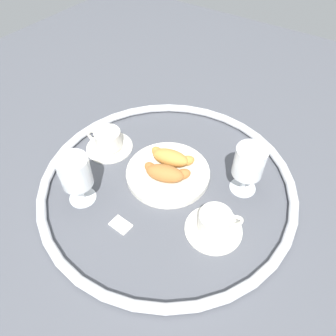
# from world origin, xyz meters

# --- Properties ---
(ground_plane) EXTENTS (2.20, 2.20, 0.00)m
(ground_plane) POSITION_xyz_m (0.00, 0.00, 0.00)
(ground_plane) COLOR #4C4F56
(table_chrome_rim) EXTENTS (0.67, 0.67, 0.02)m
(table_chrome_rim) POSITION_xyz_m (0.00, 0.00, 0.01)
(table_chrome_rim) COLOR silver
(table_chrome_rim) RESTS_ON ground_plane
(pastry_plate) EXTENTS (0.23, 0.23, 0.02)m
(pastry_plate) POSITION_xyz_m (-0.02, 0.03, 0.01)
(pastry_plate) COLOR silver
(pastry_plate) RESTS_ON ground_plane
(croissant_large) EXTENTS (0.13, 0.09, 0.04)m
(croissant_large) POSITION_xyz_m (-0.01, 0.01, 0.04)
(croissant_large) COLOR #AD6B33
(croissant_large) RESTS_ON pastry_plate
(croissant_small) EXTENTS (0.13, 0.08, 0.04)m
(croissant_small) POSITION_xyz_m (-0.03, 0.06, 0.04)
(croissant_small) COLOR #CC893D
(croissant_small) RESTS_ON pastry_plate
(coffee_cup_near) EXTENTS (0.14, 0.14, 0.06)m
(coffee_cup_near) POSITION_xyz_m (-0.22, 0.02, 0.03)
(coffee_cup_near) COLOR silver
(coffee_cup_near) RESTS_ON ground_plane
(coffee_cup_far) EXTENTS (0.14, 0.14, 0.06)m
(coffee_cup_far) POSITION_xyz_m (0.17, -0.05, 0.03)
(coffee_cup_far) COLOR silver
(coffee_cup_far) RESTS_ON ground_plane
(juice_glass_left) EXTENTS (0.08, 0.08, 0.14)m
(juice_glass_left) POSITION_xyz_m (-0.16, -0.16, 0.09)
(juice_glass_left) COLOR white
(juice_glass_left) RESTS_ON ground_plane
(juice_glass_right) EXTENTS (0.08, 0.08, 0.14)m
(juice_glass_right) POSITION_xyz_m (0.17, 0.10, 0.09)
(juice_glass_right) COLOR white
(juice_glass_right) RESTS_ON ground_plane
(sugar_packet) EXTENTS (0.05, 0.04, 0.01)m
(sugar_packet) POSITION_xyz_m (-0.02, -0.17, 0.00)
(sugar_packet) COLOR white
(sugar_packet) RESTS_ON ground_plane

